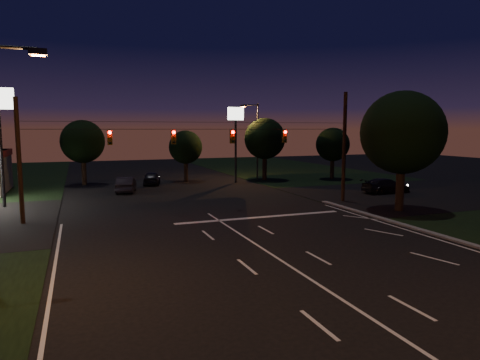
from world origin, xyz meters
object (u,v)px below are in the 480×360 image
car_oncoming_a (152,178)px  tree_right_near (401,134)px  utility_pole_right (343,201)px  car_oncoming_b (126,185)px  car_cross (386,186)px

car_oncoming_a → tree_right_near: bearing=137.1°
tree_right_near → utility_pole_right: bearing=107.5°
car_oncoming_b → car_cross: bearing=169.6°
utility_pole_right → car_oncoming_a: (-13.12, 16.69, 0.71)m
utility_pole_right → car_oncoming_b: (-16.35, 11.84, 0.73)m
car_oncoming_b → car_cross: 24.67m
tree_right_near → car_oncoming_a: size_ratio=2.11×
utility_pole_right → car_oncoming_b: bearing=144.1°
utility_pole_right → tree_right_near: size_ratio=1.03×
utility_pole_right → car_oncoming_a: utility_pole_right is taller
car_oncoming_a → car_cross: bearing=156.9°
tree_right_near → car_cross: (4.94, 7.30, -4.98)m
car_oncoming_a → car_cross: 24.21m
car_oncoming_a → utility_pole_right: bearing=141.0°
tree_right_near → car_oncoming_a: tree_right_near is taller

